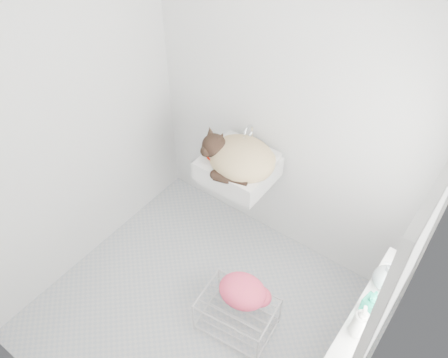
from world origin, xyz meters
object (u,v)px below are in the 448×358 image
Objects in this scene: bottle_a at (356,333)px; bottle_b at (368,312)px; sink at (238,161)px; cat at (238,158)px; wire_rack at (237,314)px; bottle_c at (383,285)px.

bottle_b is at bearing 90.00° from bottle_a.
bottle_a is (1.23, -0.72, 0.00)m from sink.
sink reaches higher than bottle_b.
cat is at bearing 150.07° from bottle_a.
bottle_a reaches higher than wire_rack.
wire_rack is at bearing -54.48° from sink.
bottle_b is (1.23, -0.58, 0.00)m from sink.
bottle_a is 0.14m from bottle_b.
sink is at bearing 154.74° from bottle_b.
bottle_c is at bearing 90.00° from bottle_a.
wire_rack is at bearing -174.55° from bottle_b.
wire_rack is 1.04m from bottle_a.
bottle_a is (0.77, -0.07, 0.70)m from wire_rack.
bottle_b is 0.21m from bottle_c.
bottle_c is (0.77, 0.28, 0.70)m from wire_rack.
bottle_a is at bearing -5.04° from wire_rack.
cat is 2.84× the size of bottle_b.
bottle_c reaches higher than wire_rack.
bottle_b is (0.77, 0.07, 0.70)m from wire_rack.
sink is at bearing 125.52° from wire_rack.
sink is at bearing 149.64° from bottle_a.
bottle_a is 0.35m from bottle_c.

